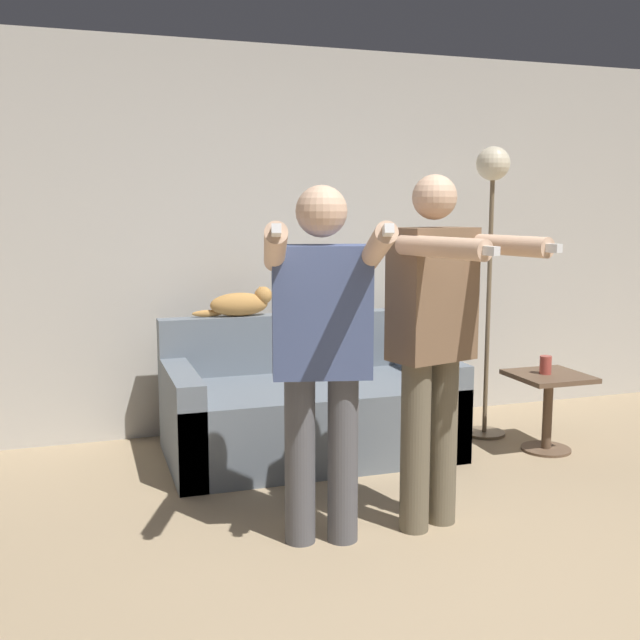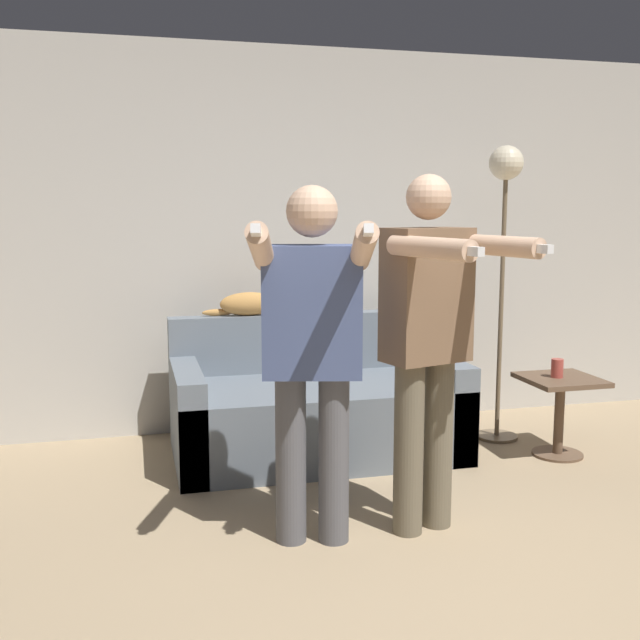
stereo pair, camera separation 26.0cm
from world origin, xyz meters
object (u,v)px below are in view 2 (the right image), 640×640
Objects in this scene: couch at (315,409)px; person_left at (312,340)px; floor_lamp at (505,212)px; side_table at (560,400)px; person_right at (429,332)px; cat at (252,303)px; cup at (557,368)px.

couch is 1.08× the size of person_left.
side_table is at bearing -65.00° from floor_lamp.
couch is at bearing 89.15° from person_left.
person_left is at bearing 164.07° from person_right.
cup is at bearing -23.98° from cat.
cup is at bearing 18.98° from person_right.
cat is (-0.56, 1.61, -0.04)m from person_right.
couch is 1.45m from person_left.
person_left reaches higher than side_table.
person_left is 2.08m from floor_lamp.
side_table is at bearing 38.45° from person_left.
floor_lamp is at bearing -13.00° from cat.
person_left is 1.97m from cup.
side_table is at bearing 18.22° from person_right.
cat is at bearing 132.47° from couch.
person_right is 1.70m from floor_lamp.
floor_lamp reaches higher than person_right.
person_left is 0.55m from person_right.
person_right is 1.59m from side_table.
couch is at bearing 163.70° from side_table.
person_right is (0.23, -1.25, 0.68)m from couch.
person_right is at bearing -146.01° from side_table.
cat is 1.05× the size of side_table.
couch is 3.51× the size of side_table.
floor_lamp reaches higher than couch.
person_right is (0.55, -0.00, 0.01)m from person_left.
person_right is 0.87× the size of floor_lamp.
cup is (1.76, -0.78, -0.36)m from cat.
cup is (1.20, 0.83, -0.40)m from person_right.
cat is 4.53× the size of cup.
side_table is (1.77, 0.82, -0.59)m from person_left.
person_left is 3.12× the size of cat.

